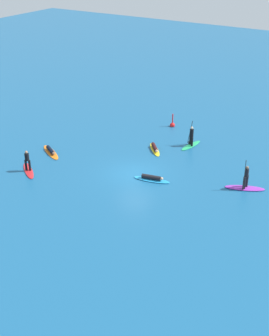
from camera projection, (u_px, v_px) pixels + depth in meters
ground_plane at (135, 174)px, 34.66m from camera, size 120.00×120.00×0.00m
surfer_on_purple_board at (245, 184)px, 32.51m from camera, size 2.87×1.80×2.29m
surfer_on_yellow_board at (155, 148)px, 38.34m from camera, size 2.21×2.37×0.39m
surfer_on_red_board at (28, 166)px, 34.86m from camera, size 2.62×2.16×1.69m
surfer_on_green_board at (191, 140)px, 38.91m from camera, size 1.02×2.64×2.25m
surfer_on_blue_board at (152, 179)px, 33.70m from camera, size 2.81×1.25×0.42m
surfer_on_orange_board at (51, 151)px, 37.89m from camera, size 3.02×2.17×0.39m
marker_buoy at (172, 125)px, 42.95m from camera, size 0.48×0.48×1.34m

